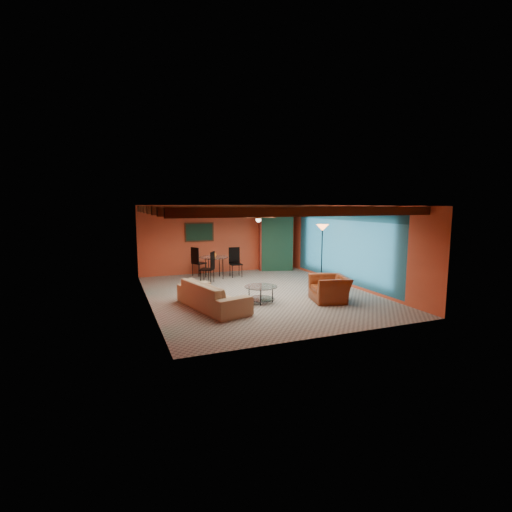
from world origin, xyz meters
name	(u,v)px	position (x,y,z in m)	size (l,w,h in m)	color
room	(257,217)	(0.00, 0.11, 2.36)	(6.52, 8.01, 2.71)	gray
sofa	(213,295)	(-1.73, -1.04, 0.36)	(2.43, 0.95, 0.71)	#9E8666
armchair	(330,289)	(1.57, -1.55, 0.36)	(1.11, 0.97, 0.72)	maroon
coffee_table	(261,294)	(-0.31, -0.96, 0.24)	(0.93, 0.93, 0.47)	white
dining_table	(214,263)	(-0.63, 2.84, 0.56)	(2.16, 2.16, 1.12)	silver
armoire	(274,244)	(2.20, 3.70, 1.10)	(1.26, 0.62, 2.21)	maroon
floor_lamp	(322,254)	(2.65, 0.68, 1.03)	(0.42, 0.42, 2.06)	black
ceiling_fan	(258,217)	(0.00, 0.00, 2.36)	(1.50, 1.50, 0.44)	#472614
painting	(199,232)	(-0.90, 3.96, 1.65)	(1.05, 0.03, 0.65)	black
potted_plant	(274,211)	(2.20, 3.70, 2.45)	(0.43, 0.37, 0.48)	#26661E
vase	(214,246)	(-0.63, 2.84, 1.22)	(0.19, 0.19, 0.20)	orange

